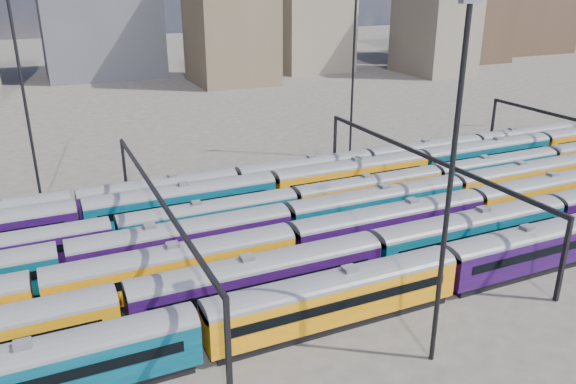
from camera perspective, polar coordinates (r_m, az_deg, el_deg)
name	(u,v)px	position (r m, az deg, el deg)	size (l,w,h in m)	color
ground	(342,233)	(62.70, 5.55, -4.13)	(500.00, 500.00, 0.00)	#443E39
rake_0	(335,293)	(45.70, 4.77, -10.17)	(110.63, 3.24, 5.47)	black
rake_1	(259,275)	(47.90, -2.92, -8.47)	(158.34, 3.31, 5.58)	black
rake_2	(390,221)	(59.00, 10.28, -2.95)	(111.87, 3.27, 5.53)	black
rake_3	(287,219)	(58.68, -0.08, -2.78)	(131.95, 3.22, 5.43)	black
rake_4	(436,177)	(74.45, 14.76, 1.49)	(119.81, 2.92, 4.92)	black
rake_5	(273,185)	(68.15, -1.56, 0.67)	(133.09, 3.24, 5.47)	black
rake_6	(306,169)	(75.29, 1.80, 2.36)	(97.44, 2.86, 4.80)	black
gantry_1	(157,204)	(53.48, -13.13, -1.20)	(0.35, 40.35, 8.03)	black
gantry_2	(421,163)	(65.57, 13.37, 2.89)	(0.35, 40.35, 8.03)	black
mast_1	(24,94)	(72.04, -25.27, 8.97)	(1.40, 0.50, 25.60)	black
mast_2	(451,181)	(38.15, 16.19, 1.04)	(1.40, 0.50, 25.60)	black
mast_3	(353,68)	(86.09, 6.65, 12.41)	(1.40, 0.50, 25.60)	black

